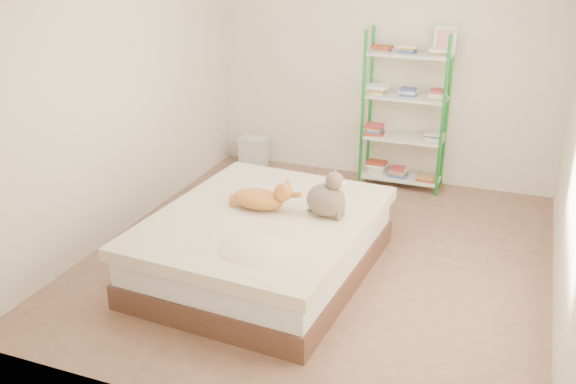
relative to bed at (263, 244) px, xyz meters
The scene contains 7 objects.
room 1.19m from the bed, 51.86° to the left, with size 3.81×4.21×2.61m.
bed is the anchor object (origin of this frame).
orange_cat 0.39m from the bed, 128.78° to the left, with size 0.52×0.28×0.21m, color gold, non-canonical shape.
grey_cat 0.68m from the bed, 19.99° to the left, with size 0.29×0.34×0.39m, color #7C6458, non-canonical shape.
shelf_unit 2.49m from the bed, 74.20° to the left, with size 0.89×0.36×1.74m.
cardboard_box 1.29m from the bed, 66.18° to the left, with size 0.54×0.53×0.41m.
white_bin 2.55m from the bed, 115.84° to the left, with size 0.32×0.28×0.35m.
Camera 1 is at (1.52, -4.75, 2.67)m, focal length 40.00 mm.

